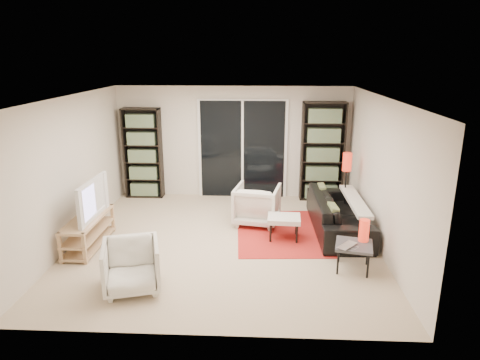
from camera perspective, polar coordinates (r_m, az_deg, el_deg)
name	(u,v)px	position (r m, az deg, el deg)	size (l,w,h in m)	color
floor	(224,242)	(7.26, -2.11, -8.23)	(5.00, 5.00, 0.00)	#BEB293
wall_back	(233,142)	(9.28, -0.89, 5.03)	(5.00, 0.02, 2.40)	beige
wall_front	(203,237)	(4.51, -4.95, -7.55)	(5.00, 0.02, 2.40)	beige
wall_left	(71,171)	(7.49, -21.63, 1.11)	(0.02, 5.00, 2.40)	beige
wall_right	(382,175)	(7.09, 18.35, 0.62)	(0.02, 5.00, 2.40)	beige
ceiling	(223,97)	(6.64, -2.32, 10.97)	(5.00, 5.00, 0.02)	white
sliding_door	(243,150)	(9.26, 0.34, 4.07)	(1.92, 0.08, 2.16)	white
bookshelf_left	(143,153)	(9.49, -12.80, 3.49)	(0.80, 0.30, 1.95)	black
bookshelf_right	(322,152)	(9.22, 10.94, 3.71)	(0.90, 0.30, 2.10)	black
tv_stand	(89,231)	(7.43, -19.54, -6.43)	(0.43, 1.34, 0.50)	tan
tv	(86,199)	(7.24, -19.80, -2.39)	(1.10, 0.14, 0.63)	black
rug	(281,232)	(7.67, 5.53, -6.89)	(1.54, 2.09, 0.01)	red
sofa	(338,213)	(7.80, 13.00, -4.33)	(2.20, 0.86, 0.64)	black
armchair_back	(257,204)	(7.91, 2.29, -3.28)	(0.78, 0.80, 0.73)	silver
armchair_front	(132,266)	(5.94, -14.27, -11.08)	(0.72, 0.74, 0.67)	silver
ottoman	(284,220)	(7.29, 5.88, -5.27)	(0.57, 0.47, 0.40)	silver
side_table	(354,247)	(6.46, 14.94, -8.60)	(0.61, 0.61, 0.40)	#404044
laptop	(350,247)	(6.31, 14.50, -8.63)	(0.35, 0.23, 0.03)	silver
table_lamp	(364,230)	(6.52, 16.20, -6.46)	(0.15, 0.15, 0.33)	red
floor_lamp	(347,169)	(8.30, 14.03, 1.40)	(0.19, 0.19, 1.26)	black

